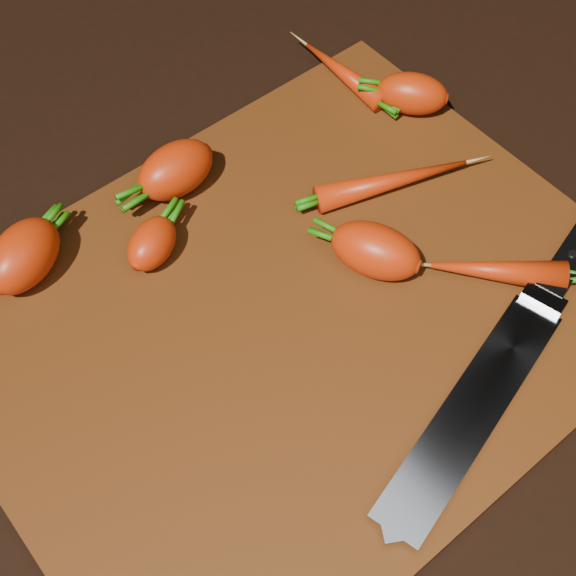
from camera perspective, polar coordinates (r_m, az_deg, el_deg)
ground at (r=0.63m, az=0.58°, el=-2.34°), size 2.00×2.00×0.01m
cutting_board at (r=0.62m, az=0.59°, el=-1.82°), size 0.50×0.40×0.01m
carrot_0 at (r=0.65m, az=-18.31°, el=2.19°), size 0.08×0.07×0.05m
carrot_1 at (r=0.63m, az=6.23°, el=2.65°), size 0.07×0.08×0.04m
carrot_2 at (r=0.68m, az=-8.00°, el=8.33°), size 0.07×0.05×0.04m
carrot_3 at (r=0.64m, az=-9.66°, el=3.14°), size 0.06×0.05×0.03m
carrot_4 at (r=0.75m, az=8.83°, el=13.51°), size 0.07×0.07×0.04m
carrot_5 at (r=0.78m, az=3.95°, el=15.02°), size 0.02×0.10×0.02m
carrot_6 at (r=0.68m, az=7.46°, el=7.57°), size 0.13×0.07×0.02m
carrot_7 at (r=0.64m, az=14.67°, el=1.16°), size 0.09×0.09×0.03m
knife at (r=0.59m, az=13.89°, el=-6.99°), size 0.34×0.12×0.02m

